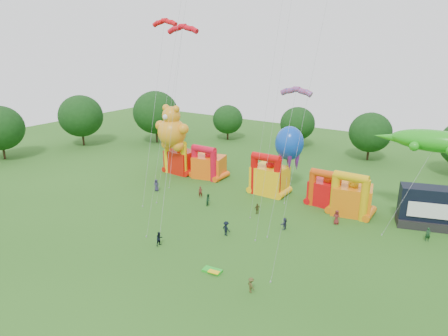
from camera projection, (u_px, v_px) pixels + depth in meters
The scene contains 24 objects.
ground at pixel (143, 278), 40.48m from camera, with size 160.00×160.00×0.00m, color #265818.
tree_ring at pixel (135, 217), 39.67m from camera, with size 123.69×125.79×12.07m.
bouncy_castle_0 at pixel (180, 160), 72.35m from camera, with size 5.27×4.36×6.34m.
bouncy_castle_1 at pixel (208, 165), 69.78m from camera, with size 5.94×5.17×5.95m.
bouncy_castle_2 at pixel (269, 178), 62.31m from camera, with size 5.22×4.22×6.75m.
bouncy_castle_3 at pixel (327, 191), 58.02m from camera, with size 5.03×4.19×5.62m.
bouncy_castle_4 at pixel (351, 198), 54.85m from camera, with size 5.87×5.08×6.33m.
stage_trailer at pixel (434, 208), 50.93m from camera, with size 9.04×5.51×5.39m.
teddy_bear_kite at pixel (172, 143), 68.12m from camera, with size 6.93×7.68×12.79m.
gecko_kite at pixel (416, 176), 49.56m from camera, with size 13.47×8.94×12.67m.
octopus_kite at pixel (288, 158), 61.93m from camera, with size 4.47×7.88×10.52m.
parafoil_kites at pixel (168, 122), 53.20m from camera, with size 25.73×14.76×26.81m.
diamond_kites at pixel (238, 96), 46.85m from camera, with size 26.06×18.67×40.49m.
folded_kite_bundle at pixel (212, 271), 41.58m from camera, with size 2.10×1.28×0.31m.
spectator_0 at pixel (156, 185), 63.71m from camera, with size 0.95×0.62×1.95m, color #2B2944.
spectator_1 at pixel (200, 192), 61.08m from camera, with size 0.65×0.42×1.77m, color #582019.
spectator_2 at pixel (209, 200), 58.07m from camera, with size 0.88×0.68×1.80m, color #1A4124.
spectator_3 at pixel (226, 228), 49.14m from camera, with size 1.21×0.70×1.87m, color black.
spectator_4 at pixel (257, 209), 55.32m from camera, with size 0.91×0.38×1.56m, color #41391A.
spectator_5 at pixel (285, 224), 50.75m from camera, with size 1.50×0.48×1.62m, color #2A2D46.
spectator_6 at pixel (337, 217), 52.19m from camera, with size 0.95×0.62×1.94m, color maroon.
spectator_7 at pixel (428, 234), 47.76m from camera, with size 0.64×0.42×1.75m, color #16381D.
spectator_8 at pixel (159, 239), 46.74m from camera, with size 0.84×0.65×1.73m, color black.
spectator_9 at pixel (251, 285), 38.01m from camera, with size 1.03×0.59×1.59m, color #433F1B.
Camera 1 is at (26.13, -24.85, 23.05)m, focal length 32.00 mm.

